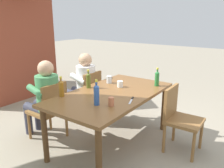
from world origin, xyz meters
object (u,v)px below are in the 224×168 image
at_px(dining_table, 112,98).
at_px(chair_near_right, 179,116).
at_px(chair_far_left, 50,108).
at_px(bottle_green, 157,78).
at_px(cup_glass, 109,79).
at_px(cup_white, 120,84).
at_px(bottle_blue, 97,94).
at_px(cup_terracotta, 111,102).
at_px(bottle_olive, 88,80).
at_px(bottle_amber, 61,88).
at_px(table_knife, 132,100).
at_px(person_in_plaid_shirt, 44,96).
at_px(chair_far_right, 88,93).
at_px(brick_kiosk, 0,28).
at_px(person_in_white_shirt, 83,83).

xyz_separation_m(dining_table, chair_near_right, (0.41, -0.80, -0.20)).
relative_size(chair_far_left, bottle_green, 3.20).
xyz_separation_m(chair_near_right, cup_glass, (-0.05, 1.10, 0.34)).
xyz_separation_m(dining_table, cup_glass, (0.36, 0.31, 0.14)).
distance_m(chair_far_left, cup_white, 1.06).
height_order(bottle_blue, cup_glass, bottle_blue).
bearing_deg(cup_terracotta, chair_far_left, 90.51).
distance_m(chair_far_left, bottle_blue, 1.00).
distance_m(chair_near_right, bottle_blue, 1.18).
height_order(chair_far_left, bottle_olive, bottle_olive).
xyz_separation_m(bottle_amber, table_knife, (0.39, -0.80, -0.11)).
bearing_deg(bottle_blue, person_in_plaid_shirt, 86.51).
height_order(bottle_green, bottle_blue, bottle_blue).
bearing_deg(person_in_plaid_shirt, chair_near_right, -64.51).
xyz_separation_m(bottle_blue, table_knife, (0.36, -0.25, -0.13)).
distance_m(bottle_blue, cup_glass, 0.93).
xyz_separation_m(bottle_olive, cup_white, (0.29, -0.35, -0.07)).
bearing_deg(table_knife, bottle_blue, 145.42).
distance_m(chair_far_right, bottle_green, 1.24).
xyz_separation_m(chair_near_right, brick_kiosk, (0.08, 4.24, 1.02)).
bearing_deg(table_knife, person_in_white_shirt, 68.12).
xyz_separation_m(chair_far_right, person_in_white_shirt, (0.00, 0.11, 0.17)).
bearing_deg(person_in_white_shirt, cup_white, -98.71).
distance_m(person_in_white_shirt, cup_white, 0.88).
height_order(chair_far_right, person_in_white_shirt, person_in_white_shirt).
bearing_deg(bottle_olive, cup_glass, -13.89).
distance_m(bottle_olive, bottle_amber, 0.48).
xyz_separation_m(person_in_plaid_shirt, brick_kiosk, (0.89, 2.54, 0.85)).
height_order(dining_table, chair_far_left, chair_far_left).
bearing_deg(cup_white, chair_far_left, 132.56).
relative_size(bottle_amber, cup_terracotta, 2.57).
height_order(bottle_green, bottle_olive, bottle_green).
bearing_deg(bottle_amber, brick_kiosk, 71.91).
xyz_separation_m(bottle_amber, cup_white, (0.77, -0.38, -0.07)).
relative_size(person_in_plaid_shirt, bottle_amber, 4.50).
height_order(bottle_amber, cup_glass, bottle_amber).
bearing_deg(chair_far_left, bottle_olive, -45.37).
bearing_deg(chair_far_left, bottle_amber, -103.75).
height_order(table_knife, brick_kiosk, brick_kiosk).
bearing_deg(chair_far_right, cup_glass, -95.46).
relative_size(table_knife, brick_kiosk, 0.08).
bearing_deg(chair_far_right, table_knife, -113.64).
height_order(person_in_plaid_shirt, cup_glass, person_in_plaid_shirt).
height_order(person_in_plaid_shirt, bottle_amber, person_in_plaid_shirt).
bearing_deg(chair_near_right, person_in_plaid_shirt, 115.49).
bearing_deg(cup_terracotta, person_in_white_shirt, 55.58).
height_order(cup_glass, cup_white, cup_glass).
xyz_separation_m(chair_far_left, bottle_blue, (-0.06, -0.91, 0.41)).
relative_size(person_in_plaid_shirt, cup_glass, 10.65).
distance_m(bottle_olive, table_knife, 0.78).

